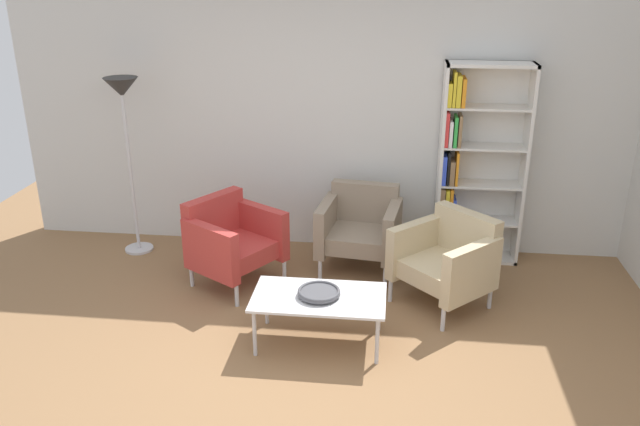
# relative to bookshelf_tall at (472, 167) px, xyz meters

# --- Properties ---
(ground_plane) EXTENTS (8.32, 8.32, 0.00)m
(ground_plane) POSITION_rel_bookshelf_tall_xyz_m (-1.29, -2.25, -0.93)
(ground_plane) COLOR olive
(plaster_back_panel) EXTENTS (6.40, 0.12, 2.90)m
(plaster_back_panel) POSITION_rel_bookshelf_tall_xyz_m (-1.29, 0.21, 0.52)
(plaster_back_panel) COLOR silver
(plaster_back_panel) RESTS_ON ground_plane
(bookshelf_tall) EXTENTS (0.80, 0.30, 1.90)m
(bookshelf_tall) POSITION_rel_bookshelf_tall_xyz_m (0.00, 0.00, 0.00)
(bookshelf_tall) COLOR silver
(bookshelf_tall) RESTS_ON ground_plane
(coffee_table_low) EXTENTS (1.00, 0.56, 0.40)m
(coffee_table_low) POSITION_rel_bookshelf_tall_xyz_m (-1.25, -1.71, -0.56)
(coffee_table_low) COLOR silver
(coffee_table_low) RESTS_ON ground_plane
(decorative_bowl) EXTENTS (0.32, 0.32, 0.05)m
(decorative_bowl) POSITION_rel_bookshelf_tall_xyz_m (-1.25, -1.71, -0.49)
(decorative_bowl) COLOR #4C4C51
(decorative_bowl) RESTS_ON coffee_table_low
(armchair_spare_guest) EXTENTS (0.92, 0.94, 0.78)m
(armchair_spare_guest) POSITION_rel_bookshelf_tall_xyz_m (-2.14, -0.79, -0.51)
(armchair_spare_guest) COLOR #B73833
(armchair_spare_guest) RESTS_ON ground_plane
(armchair_by_bookshelf) EXTENTS (0.79, 0.74, 0.78)m
(armchair_by_bookshelf) POSITION_rel_bookshelf_tall_xyz_m (-1.02, -0.37, -0.51)
(armchair_by_bookshelf) COLOR gray
(armchair_by_bookshelf) RESTS_ON ground_plane
(armchair_near_window) EXTENTS (0.95, 0.95, 0.78)m
(armchair_near_window) POSITION_rel_bookshelf_tall_xyz_m (-0.25, -0.96, -0.51)
(armchair_near_window) COLOR #C6B289
(armchair_near_window) RESTS_ON ground_plane
(floor_lamp_torchiere) EXTENTS (0.32, 0.32, 1.74)m
(floor_lamp_torchiere) POSITION_rel_bookshelf_tall_xyz_m (-3.26, -0.23, 0.52)
(floor_lamp_torchiere) COLOR silver
(floor_lamp_torchiere) RESTS_ON ground_plane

